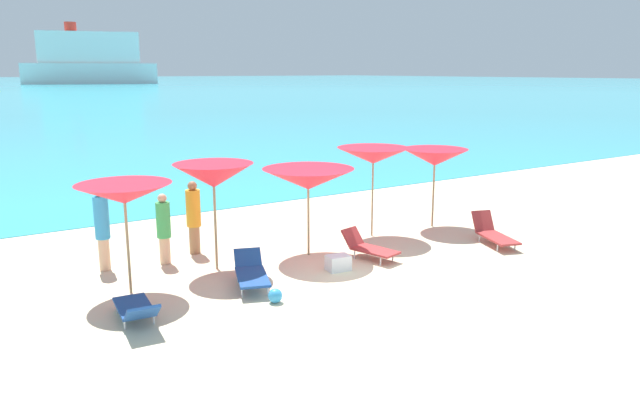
{
  "coord_description": "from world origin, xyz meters",
  "views": [
    {
      "loc": [
        -7.28,
        -9.17,
        4.32
      ],
      "look_at": [
        0.55,
        2.96,
        1.2
      ],
      "focal_mm": 33.67,
      "sensor_mm": 36.0,
      "label": 1
    }
  ],
  "objects_px": {
    "beach_ball": "(275,296)",
    "umbrella_0": "(124,194)",
    "umbrella_4": "(435,157)",
    "lounge_chair_1": "(136,309)",
    "lounge_chair_3": "(251,272)",
    "umbrella_2": "(308,179)",
    "cooler_box": "(338,263)",
    "beachgoer_1": "(194,216)",
    "umbrella_1": "(214,176)",
    "lounge_chair_2": "(493,233)",
    "beachgoer_0": "(164,227)",
    "lounge_chair_0": "(368,247)",
    "cruise_ship": "(90,61)",
    "beachgoer_2": "(102,225)",
    "umbrella_3": "(373,156)"
  },
  "relations": [
    {
      "from": "umbrella_2",
      "to": "lounge_chair_0",
      "type": "bearing_deg",
      "value": -44.32
    },
    {
      "from": "lounge_chair_1",
      "to": "cruise_ship",
      "type": "relative_size",
      "value": 0.04
    },
    {
      "from": "umbrella_0",
      "to": "umbrella_3",
      "type": "relative_size",
      "value": 0.93
    },
    {
      "from": "lounge_chair_3",
      "to": "beach_ball",
      "type": "distance_m",
      "value": 1.08
    },
    {
      "from": "beach_ball",
      "to": "umbrella_0",
      "type": "bearing_deg",
      "value": 136.91
    },
    {
      "from": "umbrella_0",
      "to": "umbrella_1",
      "type": "xyz_separation_m",
      "value": [
        2.03,
        0.44,
        0.1
      ]
    },
    {
      "from": "beachgoer_0",
      "to": "umbrella_3",
      "type": "bearing_deg",
      "value": -31.48
    },
    {
      "from": "lounge_chair_3",
      "to": "cruise_ship",
      "type": "height_order",
      "value": "cruise_ship"
    },
    {
      "from": "cruise_ship",
      "to": "umbrella_1",
      "type": "bearing_deg",
      "value": -87.78
    },
    {
      "from": "lounge_chair_3",
      "to": "beachgoer_1",
      "type": "relative_size",
      "value": 0.95
    },
    {
      "from": "umbrella_4",
      "to": "beachgoer_2",
      "type": "bearing_deg",
      "value": 172.9
    },
    {
      "from": "beachgoer_1",
      "to": "beachgoer_2",
      "type": "bearing_deg",
      "value": -155.33
    },
    {
      "from": "umbrella_1",
      "to": "beachgoer_2",
      "type": "xyz_separation_m",
      "value": [
        -2.11,
        1.25,
        -1.08
      ]
    },
    {
      "from": "lounge_chair_2",
      "to": "umbrella_2",
      "type": "bearing_deg",
      "value": 177.22
    },
    {
      "from": "beachgoer_0",
      "to": "beachgoer_1",
      "type": "distance_m",
      "value": 0.95
    },
    {
      "from": "umbrella_1",
      "to": "umbrella_4",
      "type": "relative_size",
      "value": 1.07
    },
    {
      "from": "beachgoer_2",
      "to": "umbrella_4",
      "type": "bearing_deg",
      "value": -170.78
    },
    {
      "from": "lounge_chair_1",
      "to": "beachgoer_2",
      "type": "relative_size",
      "value": 0.86
    },
    {
      "from": "lounge_chair_0",
      "to": "lounge_chair_1",
      "type": "xyz_separation_m",
      "value": [
        -5.64,
        -0.74,
        -0.02
      ]
    },
    {
      "from": "beachgoer_2",
      "to": "umbrella_2",
      "type": "bearing_deg",
      "value": 177.58
    },
    {
      "from": "beachgoer_1",
      "to": "cruise_ship",
      "type": "height_order",
      "value": "cruise_ship"
    },
    {
      "from": "umbrella_1",
      "to": "umbrella_2",
      "type": "distance_m",
      "value": 2.29
    },
    {
      "from": "umbrella_1",
      "to": "lounge_chair_2",
      "type": "relative_size",
      "value": 1.42
    },
    {
      "from": "umbrella_4",
      "to": "cooler_box",
      "type": "xyz_separation_m",
      "value": [
        -4.41,
        -1.71,
        -1.8
      ]
    },
    {
      "from": "lounge_chair_1",
      "to": "beachgoer_2",
      "type": "height_order",
      "value": "beachgoer_2"
    },
    {
      "from": "umbrella_2",
      "to": "lounge_chair_1",
      "type": "xyz_separation_m",
      "value": [
        -4.61,
        -1.74,
        -1.58
      ]
    },
    {
      "from": "lounge_chair_0",
      "to": "cooler_box",
      "type": "bearing_deg",
      "value": -178.23
    },
    {
      "from": "lounge_chair_2",
      "to": "beach_ball",
      "type": "bearing_deg",
      "value": -157.04
    },
    {
      "from": "beachgoer_0",
      "to": "cruise_ship",
      "type": "height_order",
      "value": "cruise_ship"
    },
    {
      "from": "umbrella_2",
      "to": "beach_ball",
      "type": "height_order",
      "value": "umbrella_2"
    },
    {
      "from": "umbrella_4",
      "to": "umbrella_1",
      "type": "bearing_deg",
      "value": -178.57
    },
    {
      "from": "umbrella_1",
      "to": "lounge_chair_1",
      "type": "distance_m",
      "value": 3.58
    },
    {
      "from": "beachgoer_2",
      "to": "beach_ball",
      "type": "relative_size",
      "value": 6.83
    },
    {
      "from": "umbrella_4",
      "to": "lounge_chair_1",
      "type": "height_order",
      "value": "umbrella_4"
    },
    {
      "from": "lounge_chair_1",
      "to": "lounge_chair_2",
      "type": "xyz_separation_m",
      "value": [
        9.05,
        -0.01,
        0.02
      ]
    },
    {
      "from": "lounge_chair_0",
      "to": "beachgoer_2",
      "type": "height_order",
      "value": "beachgoer_2"
    },
    {
      "from": "umbrella_1",
      "to": "lounge_chair_2",
      "type": "bearing_deg",
      "value": -16.49
    },
    {
      "from": "lounge_chair_0",
      "to": "lounge_chair_3",
      "type": "distance_m",
      "value": 3.14
    },
    {
      "from": "lounge_chair_1",
      "to": "lounge_chair_3",
      "type": "height_order",
      "value": "lounge_chair_3"
    },
    {
      "from": "umbrella_2",
      "to": "cooler_box",
      "type": "distance_m",
      "value": 2.13
    },
    {
      "from": "lounge_chair_2",
      "to": "beachgoer_1",
      "type": "distance_m",
      "value": 7.5
    },
    {
      "from": "cooler_box",
      "to": "umbrella_2",
      "type": "bearing_deg",
      "value": 94.84
    },
    {
      "from": "cruise_ship",
      "to": "cooler_box",
      "type": "bearing_deg",
      "value": -87.09
    },
    {
      "from": "umbrella_2",
      "to": "beachgoer_0",
      "type": "height_order",
      "value": "umbrella_2"
    },
    {
      "from": "lounge_chair_3",
      "to": "beach_ball",
      "type": "height_order",
      "value": "lounge_chair_3"
    },
    {
      "from": "umbrella_4",
      "to": "lounge_chair_1",
      "type": "relative_size",
      "value": 1.36
    },
    {
      "from": "beach_ball",
      "to": "beachgoer_1",
      "type": "bearing_deg",
      "value": 91.66
    },
    {
      "from": "umbrella_1",
      "to": "lounge_chair_2",
      "type": "xyz_separation_m",
      "value": [
        6.7,
        -1.98,
        -1.82
      ]
    },
    {
      "from": "beachgoer_2",
      "to": "umbrella_1",
      "type": "bearing_deg",
      "value": 165.63
    },
    {
      "from": "umbrella_0",
      "to": "cooler_box",
      "type": "relative_size",
      "value": 4.42
    }
  ]
}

